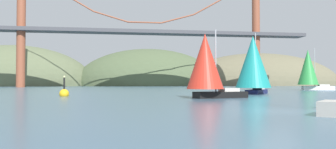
{
  "coord_description": "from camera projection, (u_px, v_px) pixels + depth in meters",
  "views": [
    {
      "loc": [
        -8.77,
        -17.26,
        1.64
      ],
      "look_at": [
        0.0,
        41.0,
        3.04
      ],
      "focal_mm": 34.79,
      "sensor_mm": 36.0,
      "label": 1
    }
  ],
  "objects": [
    {
      "name": "sailboat_green_sail",
      "position": [
        309.0,
        69.0,
        68.4
      ],
      "size": [
        7.71,
        5.13,
        8.79
      ],
      "color": "white",
      "rests_on": "ground_plane"
    },
    {
      "name": "headland_center",
      "position": [
        149.0,
        86.0,
        152.53
      ],
      "size": [
        68.23,
        44.0,
        34.42
      ],
      "primitive_type": "ellipsoid",
      "color": "#4C5B3D",
      "rests_on": "ground_plane"
    },
    {
      "name": "headland_right",
      "position": [
        260.0,
        86.0,
        160.71
      ],
      "size": [
        82.7,
        44.0,
        31.81
      ],
      "primitive_type": "ellipsoid",
      "color": "#6B664C",
      "rests_on": "ground_plane"
    },
    {
      "name": "ground_plane",
      "position": [
        276.0,
        111.0,
        18.33
      ],
      "size": [
        360.0,
        360.0,
        0.0
      ],
      "primitive_type": "plane",
      "color": "#426075"
    },
    {
      "name": "channel_buoy",
      "position": [
        64.0,
        93.0,
        37.66
      ],
      "size": [
        1.1,
        1.1,
        2.64
      ],
      "color": "gold",
      "rests_on": "ground_plane"
    },
    {
      "name": "sailboat_teal_sail",
      "position": [
        253.0,
        63.0,
        44.77
      ],
      "size": [
        7.29,
        8.16,
        8.6
      ],
      "color": "#191E4C",
      "rests_on": "ground_plane"
    },
    {
      "name": "headland_left",
      "position": [
        13.0,
        86.0,
        143.6
      ],
      "size": [
        70.2,
        44.0,
        36.05
      ],
      "primitive_type": "ellipsoid",
      "color": "#5B6647",
      "rests_on": "ground_plane"
    },
    {
      "name": "suspension_bridge",
      "position": [
        145.0,
        29.0,
        112.72
      ],
      "size": [
        117.34,
        6.0,
        42.38
      ],
      "color": "brown",
      "rests_on": "ground_plane"
    },
    {
      "name": "sailboat_scarlet_sail",
      "position": [
        206.0,
        64.0,
        33.23
      ],
      "size": [
        7.06,
        4.6,
        7.11
      ],
      "color": "black",
      "rests_on": "ground_plane"
    }
  ]
}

